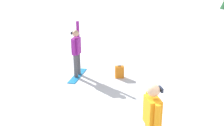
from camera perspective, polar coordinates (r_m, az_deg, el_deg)
snowboarder_foreground at (r=5.15m, az=8.71°, el=-13.02°), size 0.95×1.49×1.74m
snowboarder_midground at (r=9.56m, az=-7.81°, el=2.51°), size 0.41×1.54×2.02m
backpack_orange at (r=9.57m, az=1.63°, el=-1.98°), size 0.37×0.34×0.47m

